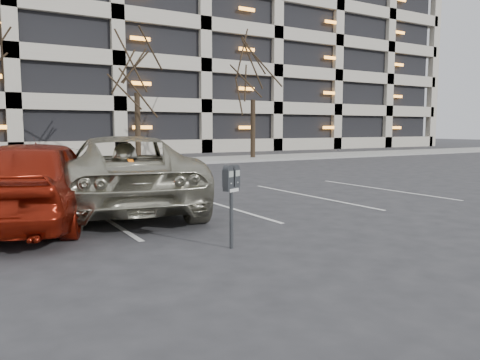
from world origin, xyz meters
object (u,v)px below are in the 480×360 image
suv_silver (123,173)px  car_red (35,182)px  parking_meter (231,186)px  tree_c (136,49)px  tree_d (253,63)px

suv_silver → car_red: 2.13m
parking_meter → car_red: 4.08m
tree_c → suv_silver: bearing=-109.8°
suv_silver → tree_d: bearing=-121.2°
suv_silver → tree_c: bearing=-99.2°
tree_c → car_red: tree_c is taller
car_red → parking_meter: bearing=144.5°
tree_c → tree_d: (7.00, 0.00, -0.20)m
tree_d → car_red: (-13.68, -14.05, -4.78)m
suv_silver → car_red: bearing=35.5°
tree_c → tree_d: size_ratio=1.04×
tree_d → parking_meter: 21.30m
tree_c → car_red: (-6.68, -14.05, -4.98)m
suv_silver → car_red: (-1.93, -0.90, 0.00)m
tree_c → parking_meter: tree_c is taller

